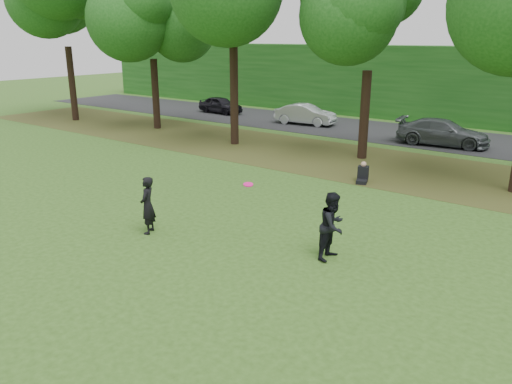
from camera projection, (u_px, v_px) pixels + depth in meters
ground at (222, 286)px, 11.71m from camera, size 120.00×120.00×0.00m
leaf_litter at (416, 171)px, 21.65m from camera, size 60.00×7.00×0.01m
street at (467, 141)px, 27.76m from camera, size 70.00×7.00×0.02m
far_hedge at (498, 88)px, 31.60m from camera, size 70.00×3.00×5.00m
player_left at (148, 205)px, 14.66m from camera, size 0.66×0.75×1.73m
player_right at (333, 226)px, 12.96m from camera, size 0.69×0.88×1.81m
parked_cars at (474, 134)px, 26.33m from camera, size 39.89×3.85×1.38m
frisbee at (248, 184)px, 13.46m from camera, size 0.28×0.29×0.08m
seated_person at (363, 175)px, 19.99m from camera, size 0.62×0.82×0.83m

